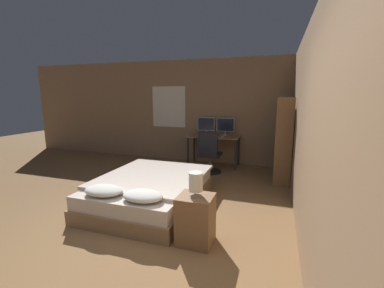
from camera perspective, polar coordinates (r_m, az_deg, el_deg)
The scene contains 13 objects.
ground_plane at distance 3.17m, azimuth -13.56°, elevation -23.40°, with size 20.00×20.00×0.00m, color brown.
wall_back at distance 6.77m, azimuth 5.94°, elevation 7.13°, with size 12.00×0.08×2.70m.
wall_side_right at distance 3.74m, azimuth 23.71°, elevation 3.44°, with size 0.06×12.00×2.70m.
bed at distance 4.31m, azimuth -9.23°, elevation -10.18°, with size 1.58×2.09×0.55m.
nightstand at distance 3.22m, azimuth 0.82°, elevation -16.42°, with size 0.42×0.38×0.60m.
bedside_lamp at distance 3.03m, azimuth 0.84°, elevation -8.52°, with size 0.17×0.17×0.29m.
desk at distance 6.50m, azimuth 4.83°, elevation 0.85°, with size 1.30×0.59×0.77m.
monitor_left at distance 6.70m, azimuth 3.16°, elevation 4.28°, with size 0.45×0.16×0.45m.
monitor_right at distance 6.58m, azimuth 7.44°, elevation 4.09°, with size 0.45×0.16×0.45m.
keyboard at distance 6.30m, azimuth 4.44°, elevation 1.62°, with size 0.35×0.13×0.02m.
computer_mouse at distance 6.24m, azimuth 6.80°, elevation 1.57°, with size 0.07×0.05×0.04m.
office_chair at distance 5.89m, azimuth 3.89°, elevation -2.79°, with size 0.52×0.52×0.97m.
bookshelf at distance 5.44m, azimuth 19.69°, elevation 1.35°, with size 0.32×0.74×1.74m.
Camera 1 is at (1.45, -2.20, 1.76)m, focal length 24.00 mm.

